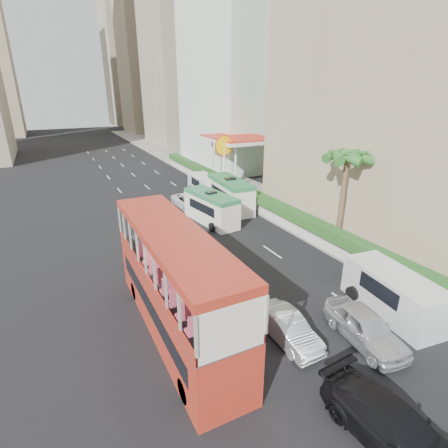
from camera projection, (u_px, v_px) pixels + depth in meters
ground_plane at (281, 297)px, 19.13m from camera, size 200.00×200.00×0.00m
double_decker_bus at (175, 283)px, 15.69m from camera, size 2.50×11.00×5.06m
car_silver_lane_a at (286, 339)px, 15.95m from camera, size 1.40×3.91×1.28m
car_silver_lane_b at (363, 340)px, 15.86m from camera, size 2.27×4.56×1.49m
car_black at (389, 443)px, 11.27m from camera, size 2.39×5.11×1.44m
van_asset at (190, 208)px, 33.35m from camera, size 2.43×4.90×1.34m
minibus_near at (211, 208)px, 29.50m from camera, size 2.75×5.99×2.56m
minibus_far at (230, 194)px, 32.82m from camera, size 2.58×6.54×2.84m
panel_van_near at (394, 294)px, 17.55m from camera, size 2.77×5.55×2.13m
panel_van_far at (204, 185)px, 37.49m from camera, size 2.16×5.06×2.00m
sidewalk at (223, 179)px, 43.68m from camera, size 6.00×120.00×0.18m
kerb_wall at (249, 202)px, 33.14m from camera, size 0.30×44.00×1.00m
hedge at (249, 193)px, 32.83m from camera, size 1.10×44.00×0.70m
palm_tree at (342, 200)px, 24.52m from camera, size 0.36×0.36×6.40m
shell_station at (238, 160)px, 41.48m from camera, size 6.50×8.00×5.50m
tower_mid at (187, 8)px, 65.92m from camera, size 16.00×16.00×50.00m
tower_far_a at (149, 40)px, 86.55m from camera, size 14.00×14.00×44.00m
tower_far_b at (130, 56)px, 105.58m from camera, size 14.00×14.00×40.00m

